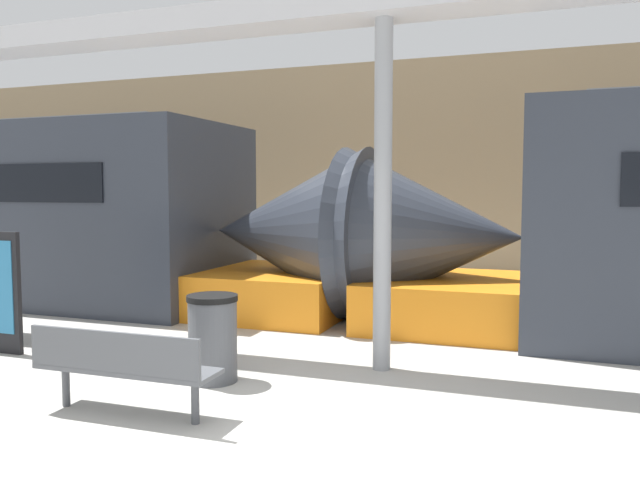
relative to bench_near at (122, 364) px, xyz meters
name	(u,v)px	position (x,y,z in m)	size (l,w,h in m)	color
ground_plane	(207,458)	(1.11, -0.49, -0.48)	(60.00, 60.00, 0.00)	#B2AFA8
station_wall	(439,168)	(1.11, 10.12, 2.02)	(56.00, 0.20, 5.00)	#9E8460
bench_near	(122,364)	(0.00, 0.00, 0.00)	(1.69, 0.46, 0.78)	#4C4F54
trash_bin	(213,338)	(0.22, 1.19, -0.02)	(0.53, 0.53, 0.90)	#4C4F54
support_column_near	(383,197)	(1.75, 2.20, 1.42)	(0.20, 0.20, 3.80)	gray
canopy_beam	(384,4)	(1.75, 2.20, 3.46)	(28.00, 0.60, 0.28)	#B7B7BC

